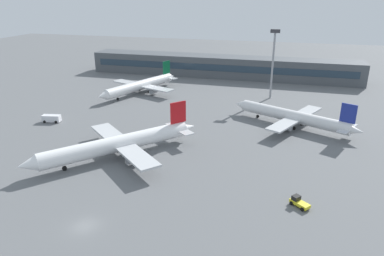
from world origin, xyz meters
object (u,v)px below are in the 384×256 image
at_px(airplane_near, 117,144).
at_px(baggage_tug_yellow, 299,202).
at_px(airplane_far, 140,85).
at_px(service_van_white, 51,118).
at_px(airplane_mid, 292,116).
at_px(floodlight_tower_west, 273,59).

bearing_deg(airplane_near, baggage_tug_yellow, -13.76).
height_order(airplane_near, airplane_far, airplane_near).
bearing_deg(service_van_white, airplane_far, 71.08).
height_order(airplane_mid, baggage_tug_yellow, airplane_mid).
distance_m(airplane_far, floodlight_tower_west, 48.81).
xyz_separation_m(airplane_mid, floodlight_tower_west, (-7.75, 27.31, 11.00)).
distance_m(airplane_far, baggage_tug_yellow, 84.24).
bearing_deg(service_van_white, floodlight_tower_west, 35.57).
height_order(airplane_far, baggage_tug_yellow, airplane_far).
distance_m(airplane_near, baggage_tug_yellow, 41.22).
relative_size(airplane_far, floodlight_tower_west, 1.60).
distance_m(airplane_far, service_van_white, 38.15).
bearing_deg(floodlight_tower_west, airplane_mid, -74.15).
distance_m(airplane_near, service_van_white, 33.53).
relative_size(airplane_near, baggage_tug_yellow, 9.06).
relative_size(service_van_white, floodlight_tower_west, 0.23).
bearing_deg(baggage_tug_yellow, service_van_white, 159.33).
height_order(baggage_tug_yellow, service_van_white, service_van_white).
xyz_separation_m(airplane_far, baggage_tug_yellow, (56.83, -62.14, -2.19)).
bearing_deg(airplane_near, airplane_far, 107.85).
bearing_deg(airplane_far, baggage_tug_yellow, -47.56).
distance_m(baggage_tug_yellow, floodlight_tower_west, 70.55).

